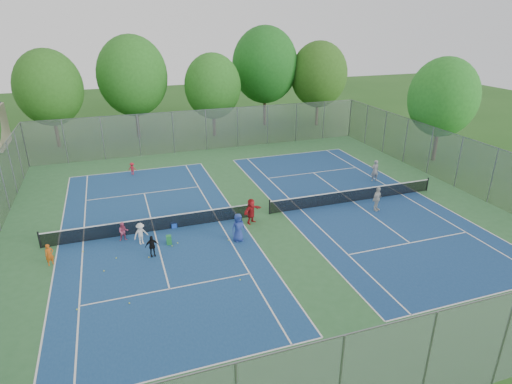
% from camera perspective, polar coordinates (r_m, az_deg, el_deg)
% --- Properties ---
extents(ground, '(120.00, 120.00, 0.00)m').
position_cam_1_polar(ground, '(28.55, 0.65, -3.14)').
color(ground, '#235219').
rests_on(ground, ground).
extents(court_pad, '(32.00, 32.00, 0.01)m').
position_cam_1_polar(court_pad, '(28.55, 0.65, -3.13)').
color(court_pad, '#316837').
rests_on(court_pad, ground).
extents(court_left, '(10.97, 23.77, 0.01)m').
position_cam_1_polar(court_left, '(27.25, -13.41, -5.09)').
color(court_left, navy).
rests_on(court_left, court_pad).
extents(court_right, '(10.97, 23.77, 0.01)m').
position_cam_1_polar(court_right, '(31.39, 12.79, -1.24)').
color(court_right, navy).
rests_on(court_right, court_pad).
extents(net_left, '(12.87, 0.10, 0.91)m').
position_cam_1_polar(net_left, '(27.05, -13.50, -4.26)').
color(net_left, black).
rests_on(net_left, ground).
extents(net_right, '(12.87, 0.10, 0.91)m').
position_cam_1_polar(net_right, '(31.22, 12.85, -0.50)').
color(net_right, black).
rests_on(net_right, ground).
extents(fence_north, '(32.00, 0.10, 4.00)m').
position_cam_1_polar(fence_north, '(42.45, -6.66, 8.21)').
color(fence_north, gray).
rests_on(fence_north, ground).
extents(fence_south, '(32.00, 0.10, 4.00)m').
position_cam_1_polar(fence_south, '(15.81, 21.88, -20.33)').
color(fence_south, gray).
rests_on(fence_south, ground).
extents(fence_east, '(0.10, 32.00, 4.00)m').
position_cam_1_polar(fence_east, '(36.10, 25.40, 3.61)').
color(fence_east, gray).
rests_on(fence_east, ground).
extents(tree_nw, '(6.40, 6.40, 9.58)m').
position_cam_1_polar(tree_nw, '(46.99, -25.92, 12.40)').
color(tree_nw, '#443326').
rests_on(tree_nw, ground).
extents(tree_nl, '(7.20, 7.20, 10.69)m').
position_cam_1_polar(tree_nl, '(47.67, -16.14, 14.64)').
color(tree_nl, '#443326').
rests_on(tree_nl, ground).
extents(tree_nc, '(6.00, 6.00, 8.85)m').
position_cam_1_polar(tree_nc, '(47.00, -5.80, 13.85)').
color(tree_nc, '#443326').
rests_on(tree_nc, ground).
extents(tree_nr, '(7.60, 7.60, 11.42)m').
position_cam_1_polar(tree_nr, '(51.65, 1.20, 16.57)').
color(tree_nr, '#443326').
rests_on(tree_nr, ground).
extents(tree_ne, '(6.60, 6.60, 9.77)m').
position_cam_1_polar(tree_ne, '(52.34, 8.38, 15.24)').
color(tree_ne, '#443326').
rests_on(tree_ne, ground).
extents(tree_side_e, '(6.00, 6.00, 9.20)m').
position_cam_1_polar(tree_side_e, '(41.52, 23.68, 11.49)').
color(tree_side_e, '#443326').
rests_on(tree_side_e, ground).
extents(ball_crate, '(0.43, 0.43, 0.31)m').
position_cam_1_polar(ball_crate, '(27.41, -10.92, -4.36)').
color(ball_crate, blue).
rests_on(ball_crate, ground).
extents(ball_hopper, '(0.30, 0.30, 0.56)m').
position_cam_1_polar(ball_hopper, '(25.47, -11.53, -6.29)').
color(ball_hopper, '#268D3D').
rests_on(ball_hopper, ground).
extents(student_a, '(0.53, 0.45, 1.23)m').
position_cam_1_polar(student_a, '(25.35, -25.83, -7.55)').
color(student_a, '#CC5613').
rests_on(student_a, ground).
extents(student_b, '(0.58, 0.45, 1.18)m').
position_cam_1_polar(student_b, '(26.40, -17.26, -5.06)').
color(student_b, '#D35278').
rests_on(student_b, ground).
extents(student_c, '(0.98, 0.77, 1.33)m').
position_cam_1_polar(student_c, '(25.71, -15.12, -5.38)').
color(student_c, silver).
rests_on(student_c, ground).
extents(student_d, '(0.77, 0.39, 1.26)m').
position_cam_1_polar(student_d, '(24.31, -13.72, -7.03)').
color(student_d, black).
rests_on(student_d, ground).
extents(student_e, '(0.92, 0.67, 1.74)m').
position_cam_1_polar(student_e, '(25.08, -2.37, -4.76)').
color(student_e, navy).
rests_on(student_e, ground).
extents(student_f, '(1.58, 1.21, 1.67)m').
position_cam_1_polar(student_f, '(27.19, -0.64, -2.56)').
color(student_f, '#B1191D').
rests_on(student_f, ground).
extents(child_far_baseline, '(0.78, 0.62, 1.05)m').
position_cam_1_polar(child_far_baseline, '(37.16, -16.16, 3.01)').
color(child_far_baseline, red).
rests_on(child_far_baseline, ground).
extents(instructor, '(0.67, 0.47, 1.77)m').
position_cam_1_polar(instructor, '(35.44, 15.56, 2.76)').
color(instructor, gray).
rests_on(instructor, ground).
extents(teen_court_b, '(1.08, 0.80, 1.70)m').
position_cam_1_polar(teen_court_b, '(30.06, 15.84, -0.91)').
color(teen_court_b, beige).
rests_on(teen_court_b, ground).
extents(tennis_ball_0, '(0.07, 0.07, 0.07)m').
position_cam_1_polar(tennis_ball_0, '(26.16, -22.06, -7.40)').
color(tennis_ball_0, '#CDD130').
rests_on(tennis_ball_0, ground).
extents(tennis_ball_1, '(0.07, 0.07, 0.07)m').
position_cam_1_polar(tennis_ball_1, '(25.55, -10.41, -6.73)').
color(tennis_ball_1, '#D4EA36').
rests_on(tennis_ball_1, ground).
extents(tennis_ball_2, '(0.07, 0.07, 0.07)m').
position_cam_1_polar(tennis_ball_2, '(21.21, -16.53, -14.06)').
color(tennis_ball_2, gold).
rests_on(tennis_ball_2, ground).
extents(tennis_ball_3, '(0.07, 0.07, 0.07)m').
position_cam_1_polar(tennis_ball_3, '(24.47, -14.09, -8.48)').
color(tennis_ball_3, '#D0D531').
rests_on(tennis_ball_3, ground).
extents(tennis_ball_4, '(0.07, 0.07, 0.07)m').
position_cam_1_polar(tennis_ball_4, '(21.94, -2.14, -11.65)').
color(tennis_ball_4, yellow).
rests_on(tennis_ball_4, ground).
extents(tennis_ball_5, '(0.07, 0.07, 0.07)m').
position_cam_1_polar(tennis_ball_5, '(23.95, -19.63, -9.92)').
color(tennis_ball_5, '#C1D130').
rests_on(tennis_ball_5, ground).
extents(tennis_ball_6, '(0.07, 0.07, 0.07)m').
position_cam_1_polar(tennis_ball_6, '(25.30, -11.12, -7.10)').
color(tennis_ball_6, '#B8D631').
rests_on(tennis_ball_6, ground).
extents(tennis_ball_7, '(0.07, 0.07, 0.07)m').
position_cam_1_polar(tennis_ball_7, '(24.89, -18.14, -8.40)').
color(tennis_ball_7, '#D0F539').
rests_on(tennis_ball_7, ground).
extents(tennis_ball_8, '(0.07, 0.07, 0.07)m').
position_cam_1_polar(tennis_ball_8, '(25.49, -3.70, -6.44)').
color(tennis_ball_8, '#C1DC33').
rests_on(tennis_ball_8, ground).
extents(tennis_ball_9, '(0.07, 0.07, 0.07)m').
position_cam_1_polar(tennis_ball_9, '(21.60, -22.77, -14.28)').
color(tennis_ball_9, '#CBE034').
rests_on(tennis_ball_9, ground).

